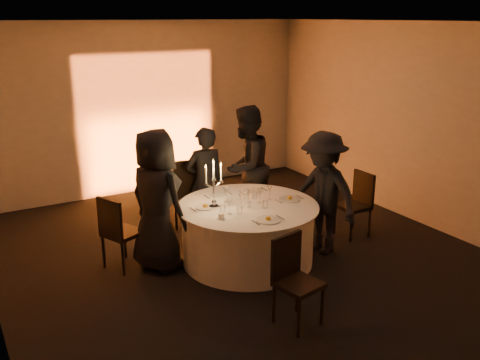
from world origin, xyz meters
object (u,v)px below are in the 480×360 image
banquet_table (248,233)px  candelabra (214,191)px  chair_front (293,275)px  guest_back_right (246,167)px  chair_back_right (249,186)px  chair_back_left (186,188)px  guest_left (157,201)px  coffee_cup (221,216)px  chair_right (357,200)px  guest_right (323,193)px  chair_left (118,229)px  guest_back_left (205,182)px

banquet_table → candelabra: bearing=160.9°
chair_front → guest_back_right: size_ratio=0.51×
chair_back_right → banquet_table: bearing=30.8°
banquet_table → chair_front: bearing=-102.5°
candelabra → chair_back_left: bearing=80.7°
guest_left → guest_back_right: guest_back_right is taller
guest_left → coffee_cup: size_ratio=16.26×
banquet_table → chair_right: size_ratio=1.93×
chair_back_left → chair_back_right: (0.88, -0.36, -0.00)m
guest_back_right → guest_left: bearing=-7.1°
guest_left → coffee_cup: 0.86m
guest_left → candelabra: (0.66, -0.26, 0.09)m
banquet_table → guest_back_right: bearing=60.5°
chair_front → coffee_cup: (-0.19, 1.22, 0.27)m
chair_back_right → coffee_cup: 1.85m
candelabra → coffee_cup: bearing=-105.0°
guest_right → coffee_cup: (-1.53, -0.01, -0.03)m
banquet_table → chair_back_left: bearing=97.0°
banquet_table → coffee_cup: size_ratio=16.36×
guest_back_right → guest_right: size_ratio=1.11×
chair_right → guest_right: bearing=-76.3°
chair_left → candelabra: 1.28m
banquet_table → candelabra: size_ratio=2.90×
guest_right → candelabra: size_ratio=2.67×
chair_left → guest_left: guest_left is taller
chair_left → chair_back_left: 1.61m
guest_back_right → coffee_cup: (-1.13, -1.34, -0.12)m
chair_back_left → chair_right: size_ratio=1.14×
guest_left → chair_back_left: bearing=-59.4°
chair_right → guest_left: bearing=-99.2°
chair_front → coffee_cup: 1.27m
chair_back_right → chair_right: 1.63m
guest_back_right → coffee_cup: 1.76m
guest_left → guest_right: guest_left is taller
chair_left → candelabra: (1.11, -0.46, 0.45)m
chair_front → guest_back_left: 2.61m
guest_back_right → coffee_cup: guest_back_right is taller
banquet_table → coffee_cup: bearing=-154.4°
chair_back_right → guest_back_left: size_ratio=0.67×
guest_right → candelabra: (-1.42, 0.37, 0.16)m
guest_back_left → guest_right: guest_right is taller
guest_back_left → banquet_table: bearing=96.0°
guest_right → coffee_cup: 1.53m
chair_left → guest_right: 2.68m
chair_right → candelabra: candelabra is taller
guest_back_right → coffee_cup: bearing=20.4°
banquet_table → guest_right: 1.13m
chair_back_right → guest_left: size_ratio=0.59×
chair_back_left → guest_left: guest_left is taller
guest_back_left → chair_front: bearing=87.1°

